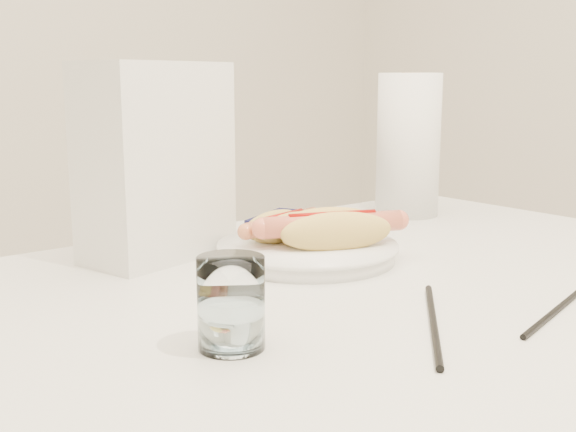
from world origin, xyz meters
TOP-DOWN VIEW (x-y plane):
  - table at (0.00, 0.00)m, footprint 1.20×0.80m
  - plate at (0.04, 0.12)m, footprint 0.28×0.28m
  - hotdog_left at (0.03, 0.17)m, footprint 0.15×0.09m
  - hotdog_right at (0.06, 0.09)m, footprint 0.19×0.13m
  - water_glass at (-0.22, -0.08)m, footprint 0.06×0.06m
  - chopstick_near at (-0.03, -0.16)m, footprint 0.18×0.16m
  - chopstick_far at (0.10, -0.21)m, footprint 0.20×0.05m
  - napkin_box at (-0.11, 0.26)m, footprint 0.22×0.16m
  - navy_napkin at (0.20, 0.34)m, footprint 0.18×0.18m
  - paper_towel_roll at (0.39, 0.26)m, footprint 0.14×0.14m

SIDE VIEW (x-z plane):
  - table at x=0.00m, z-range 0.32..1.07m
  - chopstick_far at x=0.10m, z-range 0.75..0.76m
  - navy_napkin at x=0.20m, z-range 0.75..0.76m
  - chopstick_near at x=-0.03m, z-range 0.75..0.76m
  - plate at x=0.04m, z-range 0.75..0.77m
  - hotdog_left at x=0.03m, z-range 0.77..0.81m
  - water_glass at x=-0.22m, z-range 0.75..0.84m
  - hotdog_right at x=0.06m, z-range 0.77..0.82m
  - paper_towel_roll at x=0.39m, z-range 0.75..1.00m
  - napkin_box at x=-0.11m, z-range 0.75..1.01m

